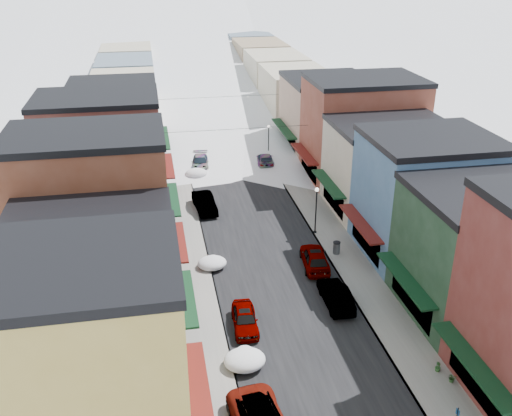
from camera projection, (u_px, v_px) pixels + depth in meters
name	position (u px, v px, depth m)	size (l,w,h in m)	color
road	(215.00, 131.00, 82.54)	(10.00, 160.00, 0.01)	black
sidewalk_left	(169.00, 133.00, 81.40)	(3.20, 160.00, 0.15)	gray
sidewalk_right	(260.00, 128.00, 83.62)	(3.20, 160.00, 0.15)	gray
curb_left	(180.00, 133.00, 81.66)	(0.10, 160.00, 0.15)	slate
curb_right	(249.00, 129.00, 83.36)	(0.10, 160.00, 0.15)	slate
bldg_l_yellow	(81.00, 361.00, 27.86)	(11.30, 8.70, 11.50)	#DBB850
bldg_l_cream	(95.00, 286.00, 35.87)	(11.30, 8.20, 9.50)	#B3AA90
bldg_l_brick_near	(93.00, 213.00, 42.32)	(12.30, 8.20, 12.50)	brown
bldg_l_grayblue	(108.00, 190.00, 50.73)	(11.30, 9.20, 9.00)	slate
bldg_l_brick_far	(101.00, 149.00, 58.19)	(13.30, 9.20, 11.00)	maroon
bldg_l_tan	(115.00, 126.00, 67.51)	(11.30, 11.20, 10.00)	#8A725B
bldg_r_green	(483.00, 252.00, 39.87)	(11.30, 9.20, 9.50)	#1A3723
bldg_r_blue	(426.00, 196.00, 47.71)	(11.30, 9.20, 10.50)	#416793
bldg_r_cream	(388.00, 167.00, 56.15)	(12.30, 9.20, 9.00)	beige
bldg_r_brick_far	(362.00, 129.00, 63.77)	(13.30, 9.20, 11.50)	brown
bldg_r_tan	(326.00, 115.00, 72.95)	(11.30, 11.20, 9.50)	tan
distant_blocks	(199.00, 73.00, 101.44)	(34.00, 55.00, 8.00)	gray
overhead_cables	(226.00, 111.00, 68.79)	(16.40, 15.04, 0.04)	black
car_silver_sedan	(245.00, 319.00, 39.53)	(1.69, 4.21, 1.43)	#919499
car_dark_hatch	(205.00, 203.00, 57.26)	(1.77, 5.07, 1.67)	black
car_silver_wagon	(200.00, 162.00, 68.45)	(2.06, 5.08, 1.47)	#9D9FA5
car_green_sedan	(336.00, 295.00, 42.09)	(1.66, 4.77, 1.57)	black
car_gray_suv	(315.00, 258.00, 47.05)	(2.01, 5.00, 1.70)	gray
car_black_sedan	(265.00, 160.00, 69.36)	(2.01, 4.94, 1.43)	black
car_lane_silver	(206.00, 129.00, 81.28)	(1.70, 4.22, 1.44)	gray
car_lane_white	(223.00, 121.00, 84.39)	(2.71, 5.87, 1.63)	silver
trash_can	(336.00, 248.00, 48.96)	(0.64, 0.64, 1.09)	#5B5D60
streetlamp_near	(316.00, 205.00, 51.64)	(0.37, 0.37, 4.48)	black
streetlamp_far	(269.00, 137.00, 70.57)	(0.35, 0.35, 4.23)	black
planter_near	(452.00, 378.00, 34.50)	(0.50, 0.43, 0.55)	#2D5727
planter_far	(438.00, 367.00, 35.36)	(0.36, 0.36, 0.64)	#33662E
snow_pile_near	(245.00, 359.00, 35.92)	(2.66, 2.84, 1.12)	white
snow_pile_mid	(212.00, 263.00, 47.05)	(2.41, 2.68, 1.02)	white
snow_pile_far	(196.00, 173.00, 65.76)	(2.53, 2.76, 1.07)	white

